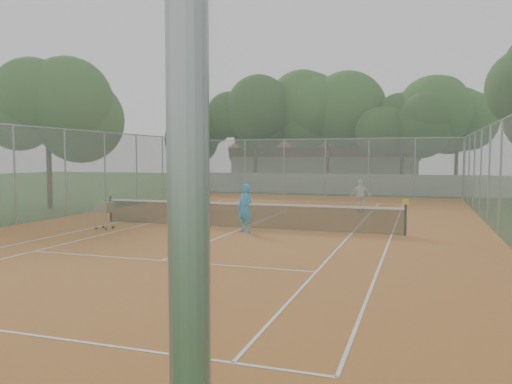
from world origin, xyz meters
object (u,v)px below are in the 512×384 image
(clubhouse, at_px, (328,163))
(player_near, at_px, (245,208))
(tennis_net, at_px, (244,215))
(ball_hopper, at_px, (104,214))
(player_far_right, at_px, (361,196))
(player_far_left, at_px, (185,198))

(clubhouse, distance_m, player_near, 30.11)
(tennis_net, distance_m, clubhouse, 29.12)
(tennis_net, distance_m, player_near, 1.14)
(ball_hopper, bearing_deg, player_far_right, 29.96)
(tennis_net, bearing_deg, player_near, -67.23)
(player_far_right, bearing_deg, player_near, 64.38)
(ball_hopper, bearing_deg, player_far_left, 61.55)
(tennis_net, height_order, player_near, player_near)
(player_near, bearing_deg, player_far_left, 161.84)
(ball_hopper, bearing_deg, tennis_net, 6.69)
(tennis_net, bearing_deg, player_far_right, 61.87)
(player_near, bearing_deg, tennis_net, 135.19)
(ball_hopper, bearing_deg, clubhouse, 68.40)
(tennis_net, distance_m, player_far_left, 4.63)
(player_far_right, height_order, ball_hopper, player_far_right)
(tennis_net, relative_size, player_far_left, 7.15)
(player_near, bearing_deg, ball_hopper, -146.05)
(player_far_right, bearing_deg, player_far_left, 26.27)
(clubhouse, bearing_deg, tennis_net, -86.05)
(clubhouse, height_order, player_far_left, clubhouse)
(tennis_net, bearing_deg, player_far_left, 145.37)
(player_far_left, bearing_deg, player_far_right, -156.04)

